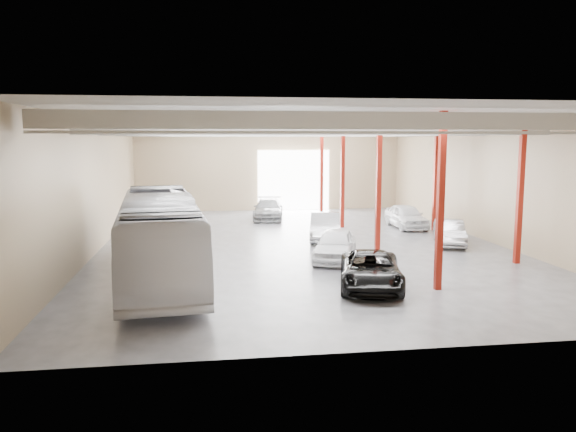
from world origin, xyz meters
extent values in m
cube|color=#434247|center=(0.00, 0.00, 0.00)|extent=(22.00, 32.00, 0.01)
cube|color=#A3A39F|center=(0.00, 0.00, 7.00)|extent=(22.00, 32.00, 0.12)
cube|color=#876D54|center=(0.00, 16.00, 3.50)|extent=(22.00, 0.12, 7.00)
cube|color=#876D54|center=(0.00, -16.00, 3.50)|extent=(22.00, 0.12, 7.00)
cube|color=#876D54|center=(-11.00, 0.00, 3.50)|extent=(0.12, 32.00, 7.00)
cube|color=#876D54|center=(11.00, 0.00, 3.50)|extent=(0.12, 32.00, 7.00)
cube|color=white|center=(2.00, 15.85, 2.50)|extent=(6.00, 0.20, 5.00)
cube|color=maroon|center=(3.80, -10.00, 3.50)|extent=(0.25, 0.25, 7.00)
cube|color=maroon|center=(3.80, -2.00, 3.50)|extent=(0.25, 0.25, 7.00)
cube|color=maroon|center=(3.80, 6.00, 3.50)|extent=(0.25, 0.25, 7.00)
cube|color=maroon|center=(3.80, 13.00, 3.50)|extent=(0.25, 0.25, 7.00)
cube|color=maroon|center=(9.50, -6.00, 3.50)|extent=(0.25, 0.25, 7.00)
cube|color=maroon|center=(9.50, 4.00, 3.50)|extent=(0.25, 0.25, 7.00)
cube|color=#B9B9B4|center=(0.00, -12.00, 6.55)|extent=(21.60, 0.15, 0.60)
cube|color=#B9B9B4|center=(0.00, -12.00, 6.15)|extent=(21.60, 0.10, 0.10)
cube|color=#B9B9B4|center=(0.00, -6.00, 6.55)|extent=(21.60, 0.15, 0.60)
cube|color=#B9B9B4|center=(0.00, -6.00, 6.15)|extent=(21.60, 0.10, 0.10)
cube|color=#B9B9B4|center=(0.00, 0.00, 6.55)|extent=(21.60, 0.15, 0.60)
cube|color=#B9B9B4|center=(0.00, 0.00, 6.15)|extent=(21.60, 0.10, 0.10)
cube|color=#B9B9B4|center=(0.00, 6.00, 6.55)|extent=(21.60, 0.15, 0.60)
cube|color=#B9B9B4|center=(0.00, 6.00, 6.15)|extent=(21.60, 0.10, 0.10)
cube|color=#B9B9B4|center=(0.00, 12.00, 6.55)|extent=(21.60, 0.15, 0.60)
cube|color=#B9B9B4|center=(0.00, 12.00, 6.15)|extent=(21.60, 0.10, 0.10)
imported|color=silver|center=(-7.22, -6.71, 1.84)|extent=(4.37, 13.45, 3.68)
imported|color=black|center=(1.24, -9.39, 0.72)|extent=(3.54, 5.58, 1.44)
imported|color=white|center=(0.98, -4.19, 0.78)|extent=(3.26, 4.93, 1.56)
imported|color=#A9A9AE|center=(1.68, 1.50, 0.79)|extent=(2.69, 5.08, 1.59)
imported|color=slate|center=(-0.72, 10.56, 0.75)|extent=(2.85, 5.44, 1.51)
imported|color=#A3A4A8|center=(8.30, -1.06, 0.70)|extent=(2.75, 4.52, 1.41)
imported|color=white|center=(8.00, 5.13, 0.79)|extent=(1.87, 4.64, 1.58)
camera|label=1|loc=(-5.18, -30.62, 5.93)|focal=35.00mm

